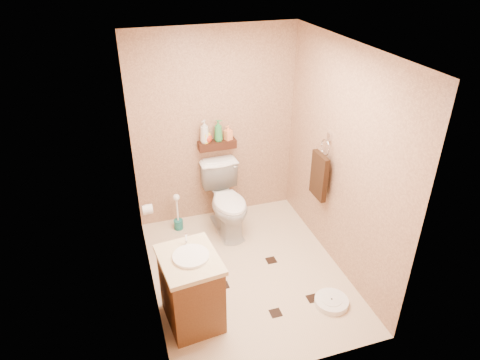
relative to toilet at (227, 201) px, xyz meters
name	(u,v)px	position (x,y,z in m)	size (l,w,h in m)	color
ground	(247,272)	(-0.02, -0.83, -0.42)	(2.50, 2.50, 0.00)	beige
wall_back	(215,128)	(-0.02, 0.42, 0.78)	(2.00, 0.04, 2.40)	tan
wall_front	(303,257)	(-0.02, -2.08, 0.78)	(2.00, 0.04, 2.40)	tan
wall_left	(143,192)	(-1.02, -0.83, 0.78)	(0.04, 2.50, 2.40)	tan
wall_right	(341,162)	(0.98, -0.83, 0.78)	(0.04, 2.50, 2.40)	tan
ceiling	(249,48)	(-0.02, -0.83, 1.98)	(2.00, 2.50, 0.02)	silver
wall_shelf	(217,145)	(-0.02, 0.34, 0.60)	(0.46, 0.14, 0.10)	#36190E
floor_accents	(249,273)	(0.00, -0.86, -0.41)	(1.19, 1.38, 0.01)	black
toilet	(227,201)	(0.00, 0.00, 0.00)	(0.47, 0.82, 0.83)	white
vanity	(191,288)	(-0.72, -1.30, -0.03)	(0.56, 0.66, 0.86)	brown
bathroom_scale	(331,302)	(0.63, -1.54, -0.38)	(0.37, 0.37, 0.07)	white
toilet_brush	(178,217)	(-0.59, 0.20, -0.24)	(0.12, 0.12, 0.50)	#196762
towel_ring	(320,174)	(0.89, -0.58, 0.53)	(0.12, 0.30, 0.76)	silver
toilet_paper	(147,209)	(-0.96, -0.18, 0.19)	(0.12, 0.11, 0.12)	white
bottle_a	(204,131)	(-0.17, 0.34, 0.80)	(0.11, 0.11, 0.28)	beige
bottle_b	(206,135)	(-0.16, 0.34, 0.74)	(0.08, 0.08, 0.18)	yellow
bottle_c	(207,136)	(-0.14, 0.34, 0.73)	(0.11, 0.11, 0.15)	red
bottle_d	(218,131)	(0.00, 0.34, 0.79)	(0.10, 0.10, 0.26)	#2D8743
bottle_e	(228,133)	(0.12, 0.34, 0.74)	(0.08, 0.08, 0.18)	#FF8F54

